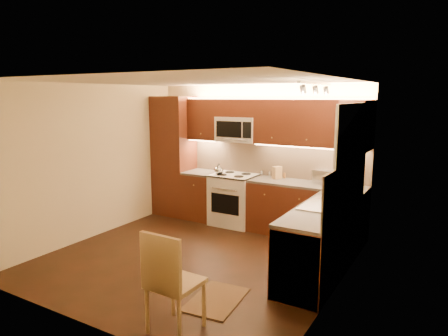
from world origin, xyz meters
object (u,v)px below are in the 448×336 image
Objects in this scene: microwave at (238,129)px; knife_block at (277,173)px; dining_chair at (175,280)px; kettle at (219,169)px; toaster_oven at (326,177)px; soap_bottle at (353,187)px; sink at (326,199)px; stove at (234,199)px.

knife_block is (0.77, 0.00, -0.71)m from microwave.
microwave is at bearing 110.34° from dining_chair.
toaster_oven is (1.86, 0.31, -0.01)m from kettle.
sink is at bearing -122.80° from soap_bottle.
dining_chair is (0.40, -3.42, -0.48)m from knife_block.
dining_chair is (-0.84, -2.16, -0.45)m from sink.
knife_block is 1.47m from soap_bottle.
toaster_oven is (1.62, 0.17, 0.55)m from stove.
kettle reaches higher than stove.
kettle is 0.53× the size of toaster_oven.
toaster_oven is 1.83× the size of soap_bottle.
toaster_oven is at bearing 5.90° from stove.
sink and dining_chair have the same top height.
soap_bottle is at bearing 72.92° from dining_chair.
soap_bottle is at bearing -8.83° from stove.
dining_chair is at bearing -78.33° from kettle.
soap_bottle is (1.39, -0.47, -0.00)m from knife_block.
knife_block is (-1.23, 1.26, 0.03)m from sink.
soap_bottle is (2.16, -0.34, 0.54)m from stove.
kettle is at bearing -139.88° from knife_block.
microwave is (0.00, 0.14, 1.26)m from stove.
toaster_oven is 1.78× the size of knife_block.
microwave is 3.81× the size of kettle.
microwave reaches higher than knife_block.
soap_bottle reaches higher than sink.
stove is 0.62m from kettle.
knife_block is at bearing 134.29° from sink.
stove is 0.95m from knife_block.
sink is 1.35m from toaster_oven.
toaster_oven is 3.51m from dining_chair.
soap_bottle is (2.16, -0.47, -0.72)m from microwave.
dining_chair is at bearing -58.75° from knife_block.
stove is 2.44× the size of toaster_oven.
microwave is 1.05m from knife_block.
dining_chair is at bearing -111.21° from sink.
sink is at bearing -36.12° from kettle.
dining_chair is (1.16, -3.42, -1.19)m from microwave.
sink is at bearing -21.05° from knife_block.
kettle is 0.19× the size of dining_chair.
sink is at bearing -29.36° from stove.
dining_chair is (1.40, -3.14, -0.49)m from kettle.
stove is 3.48m from dining_chair.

